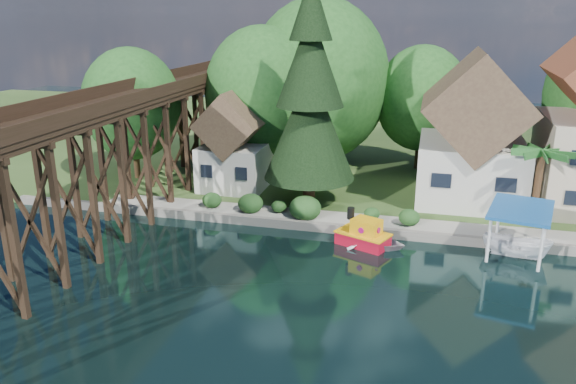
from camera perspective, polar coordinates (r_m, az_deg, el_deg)
name	(u,v)px	position (r m, az deg, el deg)	size (l,w,h in m)	color
ground	(342,291)	(30.17, 5.46, -10.01)	(140.00, 140.00, 0.00)	black
bank	(391,145)	(62.08, 10.46, 4.76)	(140.00, 52.00, 0.50)	#2C481C
seawall	(423,237)	(37.06, 13.59, -4.43)	(60.00, 0.40, 0.62)	slate
promenade	(456,229)	(38.25, 16.65, -3.62)	(50.00, 2.60, 0.06)	gray
trestle_bridge	(113,152)	(38.29, -17.36, 3.91)	(4.12, 44.18, 9.30)	black
house_left	(473,139)	(43.45, 18.27, 5.14)	(7.64, 8.64, 11.02)	beige
shed	(234,147)	(44.69, -5.47, 4.58)	(5.09, 5.40, 7.85)	beige
bg_trees	(397,96)	(48.22, 10.97, 9.51)	(49.90, 13.30, 10.57)	#382314
shrubs	(298,206)	(38.83, 0.98, -1.41)	(15.76, 2.47, 1.70)	#143A16
conifer	(310,98)	(39.75, 2.25, 9.51)	(6.56, 6.56, 16.15)	#382314
palm_tree	(542,155)	(39.81, 24.39, 3.44)	(4.47, 4.47, 5.41)	#382314
tugboat	(364,235)	(35.55, 7.70, -4.35)	(3.70, 2.92, 2.37)	#B40C23
boat_white_a	(374,240)	(35.68, 8.76, -4.85)	(2.78, 3.90, 0.81)	white
boat_canopy	(518,237)	(36.01, 22.30, -4.21)	(4.34, 5.50, 3.15)	white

